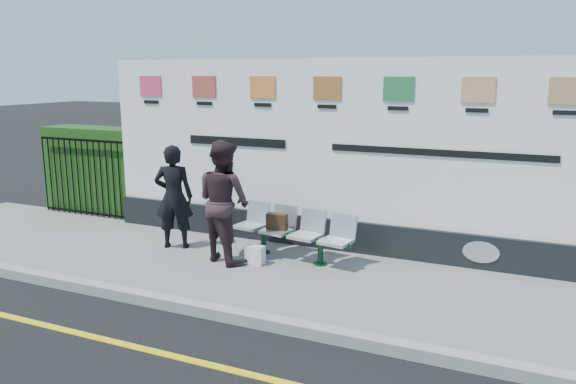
% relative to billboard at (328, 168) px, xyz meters
% --- Properties ---
extents(ground, '(80.00, 80.00, 0.00)m').
position_rel_billboard_xyz_m(ground, '(-0.50, -3.85, -1.42)').
color(ground, black).
extents(pavement, '(14.00, 3.00, 0.12)m').
position_rel_billboard_xyz_m(pavement, '(-0.50, -1.35, -1.36)').
color(pavement, slate).
rests_on(pavement, ground).
extents(kerb, '(14.00, 0.18, 0.14)m').
position_rel_billboard_xyz_m(kerb, '(-0.50, -2.85, -1.35)').
color(kerb, gray).
rests_on(kerb, ground).
extents(yellow_line, '(14.00, 0.10, 0.01)m').
position_rel_billboard_xyz_m(yellow_line, '(-0.50, -3.85, -1.42)').
color(yellow_line, yellow).
rests_on(yellow_line, ground).
extents(billboard, '(8.00, 0.30, 3.00)m').
position_rel_billboard_xyz_m(billboard, '(0.00, 0.00, 0.00)').
color(billboard, black).
rests_on(billboard, pavement).
extents(hedge, '(2.35, 0.70, 1.70)m').
position_rel_billboard_xyz_m(hedge, '(-5.08, 0.45, -0.45)').
color(hedge, '#1F4514').
rests_on(hedge, pavement).
extents(railing, '(2.05, 0.06, 1.54)m').
position_rel_billboard_xyz_m(railing, '(-5.08, -0.00, -0.53)').
color(railing, black).
rests_on(railing, pavement).
extents(bench, '(2.01, 0.82, 0.42)m').
position_rel_billboard_xyz_m(bench, '(-0.29, -0.78, -1.09)').
color(bench, silver).
rests_on(bench, pavement).
extents(woman_left, '(0.72, 0.61, 1.67)m').
position_rel_billboard_xyz_m(woman_left, '(-2.24, -1.02, -0.46)').
color(woman_left, black).
rests_on(woman_left, pavement).
extents(woman_right, '(1.07, 0.96, 1.83)m').
position_rel_billboard_xyz_m(woman_right, '(-1.18, -1.24, -0.39)').
color(woman_right, '#322023').
rests_on(woman_right, pavement).
extents(handbag_brown, '(0.32, 0.15, 0.25)m').
position_rel_billboard_xyz_m(handbag_brown, '(-0.54, -0.74, -0.76)').
color(handbag_brown, '#311B0D').
rests_on(handbag_brown, bench).
extents(carrier_bag_white, '(0.28, 0.17, 0.28)m').
position_rel_billboard_xyz_m(carrier_bag_white, '(-0.68, -1.23, -1.16)').
color(carrier_bag_white, silver).
rests_on(carrier_bag_white, pavement).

